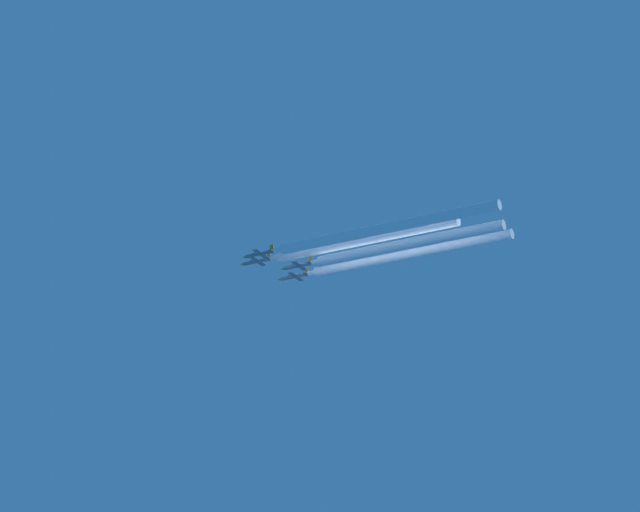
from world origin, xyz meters
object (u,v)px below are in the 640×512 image
Objects in this scene: jet_lead at (256,262)px; jet_right_wingman at (294,277)px; jet_slot at (297,266)px; jet_left_wingman at (259,254)px.

jet_lead reaches higher than jet_right_wingman.
jet_right_wingman is (11.36, -6.56, -2.04)m from jet_lead.
jet_slot is (0.02, -13.96, -4.03)m from jet_lead.
jet_lead is at bearing 33.62° from jet_left_wingman.
jet_right_wingman is at bearing 0.08° from jet_left_wingman.
jet_left_wingman is 12.47m from jet_slot.
jet_slot is at bearing -36.59° from jet_left_wingman.
jet_left_wingman is 1.00× the size of jet_right_wingman.
jet_right_wingman is at bearing 33.13° from jet_slot.
jet_slot is (-11.33, -7.40, -1.98)m from jet_right_wingman.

